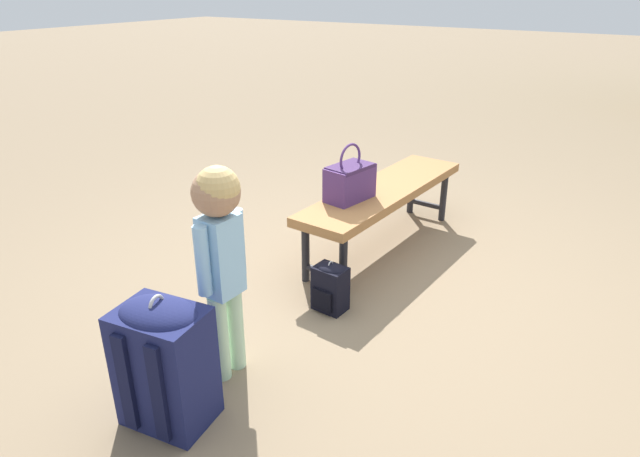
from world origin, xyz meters
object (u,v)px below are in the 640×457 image
(park_bench, at_px, (384,195))
(child_standing, at_px, (220,242))
(backpack_large, at_px, (165,359))
(backpack_small, at_px, (330,285))
(handbag, at_px, (350,181))

(park_bench, relative_size, child_standing, 1.56)
(child_standing, bearing_deg, backpack_large, -1.48)
(park_bench, distance_m, backpack_small, 0.93)
(backpack_large, bearing_deg, handbag, -177.14)
(backpack_small, bearing_deg, backpack_large, -6.34)
(park_bench, height_order, backpack_small, park_bench)
(park_bench, xyz_separation_m, backpack_small, (0.89, 0.12, -0.24))
(park_bench, bearing_deg, backpack_small, 7.62)
(handbag, bearing_deg, backpack_small, 19.93)
(park_bench, bearing_deg, backpack_large, -0.10)
(park_bench, distance_m, backpack_large, 2.00)
(park_bench, xyz_separation_m, backpack_large, (2.00, -0.00, -0.09))
(child_standing, bearing_deg, handbag, -175.90)
(backpack_large, bearing_deg, backpack_small, 173.66)
(child_standing, height_order, backpack_large, child_standing)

